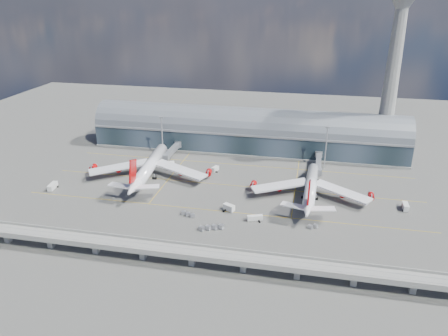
% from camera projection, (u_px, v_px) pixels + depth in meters
% --- Properties ---
extents(ground, '(500.00, 500.00, 0.00)m').
position_uv_depth(ground, '(222.00, 202.00, 217.86)').
color(ground, '#474744').
rests_on(ground, ground).
extents(taxi_lines, '(200.00, 80.12, 0.01)m').
position_uv_depth(taxi_lines, '(230.00, 184.00, 237.84)').
color(taxi_lines, gold).
rests_on(taxi_lines, ground).
extents(terminal, '(200.00, 30.00, 28.00)m').
position_uv_depth(terminal, '(247.00, 133.00, 284.00)').
color(terminal, '#1D2930').
rests_on(terminal, ground).
extents(control_tower, '(19.00, 19.00, 103.00)m').
position_uv_depth(control_tower, '(392.00, 74.00, 256.93)').
color(control_tower, gray).
rests_on(control_tower, ground).
extents(guideway, '(220.00, 8.50, 7.20)m').
position_uv_depth(guideway, '(192.00, 253.00, 166.12)').
color(guideway, gray).
rests_on(guideway, ground).
extents(floodlight_mast_left, '(3.00, 0.70, 25.70)m').
position_uv_depth(floodlight_mast_left, '(162.00, 135.00, 271.86)').
color(floodlight_mast_left, gray).
rests_on(floodlight_mast_left, ground).
extents(floodlight_mast_right, '(3.00, 0.70, 25.70)m').
position_uv_depth(floodlight_mast_right, '(326.00, 146.00, 252.84)').
color(floodlight_mast_right, gray).
rests_on(floodlight_mast_right, ground).
extents(airliner_left, '(70.09, 73.68, 22.44)m').
position_uv_depth(airliner_left, '(149.00, 167.00, 242.79)').
color(airliner_left, white).
rests_on(airliner_left, ground).
extents(airliner_right, '(62.39, 65.20, 20.71)m').
position_uv_depth(airliner_right, '(311.00, 188.00, 220.30)').
color(airliner_right, white).
rests_on(airliner_right, ground).
extents(jet_bridge_left, '(4.40, 28.00, 7.25)m').
position_uv_depth(jet_bridge_left, '(173.00, 150.00, 272.03)').
color(jet_bridge_left, gray).
rests_on(jet_bridge_left, ground).
extents(jet_bridge_right, '(4.40, 32.00, 7.25)m').
position_uv_depth(jet_bridge_right, '(319.00, 162.00, 253.31)').
color(jet_bridge_right, gray).
rests_on(jet_bridge_right, ground).
extents(service_truck_0, '(3.52, 7.99, 3.20)m').
position_uv_depth(service_truck_0, '(53.00, 186.00, 230.55)').
color(service_truck_0, silver).
rests_on(service_truck_0, ground).
extents(service_truck_1, '(6.22, 4.96, 3.28)m').
position_uv_depth(service_truck_1, '(229.00, 208.00, 208.23)').
color(service_truck_1, silver).
rests_on(service_truck_1, ground).
extents(service_truck_2, '(7.40, 4.45, 2.59)m').
position_uv_depth(service_truck_2, '(255.00, 218.00, 199.64)').
color(service_truck_2, silver).
rests_on(service_truck_2, ground).
extents(service_truck_3, '(2.77, 6.56, 3.16)m').
position_uv_depth(service_truck_3, '(405.00, 207.00, 209.38)').
color(service_truck_3, silver).
rests_on(service_truck_3, ground).
extents(service_truck_4, '(3.87, 5.42, 2.86)m').
position_uv_depth(service_truck_4, '(215.00, 169.00, 253.04)').
color(service_truck_4, silver).
rests_on(service_truck_4, ground).
extents(service_truck_5, '(5.06, 7.34, 3.31)m').
position_uv_depth(service_truck_5, '(172.00, 165.00, 257.47)').
color(service_truck_5, silver).
rests_on(service_truck_5, ground).
extents(cargo_train_0, '(11.21, 6.00, 1.90)m').
position_uv_depth(cargo_train_0, '(211.00, 228.00, 192.35)').
color(cargo_train_0, gray).
rests_on(cargo_train_0, ground).
extents(cargo_train_1, '(7.64, 3.90, 1.68)m').
position_uv_depth(cargo_train_1, '(188.00, 214.00, 203.69)').
color(cargo_train_1, gray).
rests_on(cargo_train_1, ground).
extents(cargo_train_2, '(4.97, 3.48, 1.63)m').
position_uv_depth(cargo_train_2, '(313.00, 226.00, 193.49)').
color(cargo_train_2, gray).
rests_on(cargo_train_2, ground).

